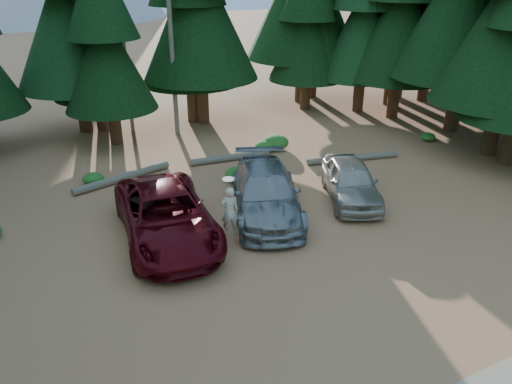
# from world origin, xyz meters

# --- Properties ---
(ground) EXTENTS (160.00, 160.00, 0.00)m
(ground) POSITION_xyz_m (0.00, 0.00, 0.00)
(ground) COLOR #B2734B
(ground) RESTS_ON ground
(forest_belt_north) EXTENTS (36.00, 7.00, 22.00)m
(forest_belt_north) POSITION_xyz_m (0.00, 15.00, 0.00)
(forest_belt_north) COLOR black
(forest_belt_north) RESTS_ON ground
(snag_front) EXTENTS (0.24, 0.24, 12.00)m
(snag_front) POSITION_xyz_m (0.80, 14.50, 6.00)
(snag_front) COLOR #686553
(snag_front) RESTS_ON ground
(snag_back) EXTENTS (0.20, 0.20, 10.00)m
(snag_back) POSITION_xyz_m (-1.20, 16.00, 5.00)
(snag_back) COLOR #686553
(snag_back) RESTS_ON ground
(red_pickup) EXTENTS (3.43, 6.27, 1.67)m
(red_pickup) POSITION_xyz_m (-3.10, 4.08, 0.83)
(red_pickup) COLOR #590710
(red_pickup) RESTS_ON ground
(silver_minivan_center) EXTENTS (4.21, 6.04, 1.62)m
(silver_minivan_center) POSITION_xyz_m (0.63, 4.20, 0.81)
(silver_minivan_center) COLOR #95989D
(silver_minivan_center) RESTS_ON ground
(silver_minivan_right) EXTENTS (3.40, 4.71, 1.49)m
(silver_minivan_right) POSITION_xyz_m (4.04, 3.80, 0.74)
(silver_minivan_right) COLOR #B7AFA2
(silver_minivan_right) RESTS_ON ground
(frisbee_player) EXTENTS (0.65, 0.49, 1.91)m
(frisbee_player) POSITION_xyz_m (-1.41, 2.84, 1.18)
(frisbee_player) COLOR beige
(frisbee_player) RESTS_ON ground
(log_left) EXTENTS (4.27, 1.49, 0.31)m
(log_left) POSITION_xyz_m (-3.29, 9.47, 0.16)
(log_left) COLOR #686553
(log_left) RESTS_ON ground
(log_mid) EXTENTS (3.75, 0.69, 0.31)m
(log_mid) POSITION_xyz_m (1.65, 9.57, 0.15)
(log_mid) COLOR #686553
(log_mid) RESTS_ON ground
(log_right) EXTENTS (4.33, 1.23, 0.28)m
(log_right) POSITION_xyz_m (6.60, 7.00, 0.14)
(log_right) COLOR #686553
(log_right) RESTS_ON ground
(shrub_left) EXTENTS (0.84, 0.84, 0.46)m
(shrub_left) POSITION_xyz_m (-4.43, 9.75, 0.23)
(shrub_left) COLOR #2E6A20
(shrub_left) RESTS_ON ground
(shrub_center_left) EXTENTS (1.08, 1.08, 0.59)m
(shrub_center_left) POSITION_xyz_m (-1.84, 7.18, 0.30)
(shrub_center_left) COLOR #2E6A20
(shrub_center_left) RESTS_ON ground
(shrub_center_right) EXTENTS (0.95, 0.95, 0.52)m
(shrub_center_right) POSITION_xyz_m (3.62, 9.94, 0.26)
(shrub_center_right) COLOR #2E6A20
(shrub_center_right) RESTS_ON ground
(shrub_right) EXTENTS (1.08, 1.08, 0.59)m
(shrub_right) POSITION_xyz_m (0.96, 7.30, 0.30)
(shrub_right) COLOR #2E6A20
(shrub_right) RESTS_ON ground
(shrub_far_right) EXTENTS (1.26, 1.26, 0.69)m
(shrub_far_right) POSITION_xyz_m (4.24, 10.00, 0.35)
(shrub_far_right) COLOR #2E6A20
(shrub_far_right) RESTS_ON ground
(shrub_edge_east) EXTENTS (0.75, 0.75, 0.41)m
(shrub_edge_east) POSITION_xyz_m (11.74, 7.57, 0.21)
(shrub_edge_east) COLOR #2E6A20
(shrub_edge_east) RESTS_ON ground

